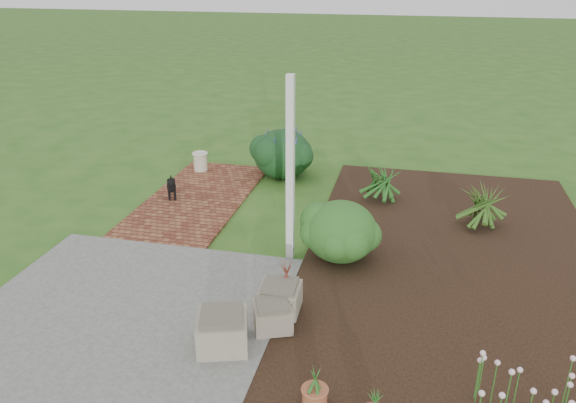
% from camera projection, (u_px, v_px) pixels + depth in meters
% --- Properties ---
extents(ground, '(80.00, 80.00, 0.00)m').
position_uv_depth(ground, '(267.00, 258.00, 7.69)').
color(ground, '#2B591C').
rests_on(ground, ground).
extents(concrete_patio, '(3.50, 3.50, 0.04)m').
position_uv_depth(concrete_patio, '(121.00, 317.00, 6.37)').
color(concrete_patio, '#5B5B58').
rests_on(concrete_patio, ground).
extents(brick_path, '(1.60, 3.50, 0.04)m').
position_uv_depth(brick_path, '(198.00, 198.00, 9.60)').
color(brick_path, '#5F2B1E').
rests_on(brick_path, ground).
extents(garden_bed, '(4.00, 7.00, 0.03)m').
position_uv_depth(garden_bed, '(455.00, 260.00, 7.61)').
color(garden_bed, black).
rests_on(garden_bed, ground).
extents(veranda_post, '(0.10, 0.10, 2.50)m').
position_uv_depth(veranda_post, '(290.00, 172.00, 7.23)').
color(veranda_post, white).
rests_on(veranda_post, ground).
extents(stone_trough_near, '(0.64, 0.64, 0.34)m').
position_uv_depth(stone_trough_near, '(222.00, 332.00, 5.80)').
color(stone_trough_near, gray).
rests_on(stone_trough_near, concrete_patio).
extents(stone_trough_mid, '(0.53, 0.53, 0.27)m').
position_uv_depth(stone_trough_mid, '(273.00, 317.00, 6.12)').
color(stone_trough_mid, gray).
rests_on(stone_trough_mid, concrete_patio).
extents(stone_trough_far, '(0.47, 0.47, 0.30)m').
position_uv_depth(stone_trough_far, '(280.00, 299.00, 6.41)').
color(stone_trough_far, '#756A56').
rests_on(stone_trough_far, concrete_patio).
extents(black_dog, '(0.27, 0.43, 0.40)m').
position_uv_depth(black_dog, '(171.00, 186.00, 9.44)').
color(black_dog, black).
rests_on(black_dog, brick_path).
extents(cream_ceramic_urn, '(0.31, 0.31, 0.35)m').
position_uv_depth(cream_ceramic_urn, '(200.00, 162.00, 10.77)').
color(cream_ceramic_urn, beige).
rests_on(cream_ceramic_urn, brick_path).
extents(evergreen_shrub, '(1.22, 1.22, 0.83)m').
position_uv_depth(evergreen_shrub, '(341.00, 230.00, 7.50)').
color(evergreen_shrub, '#1B3C13').
rests_on(evergreen_shrub, garden_bed).
extents(agapanthus_clump_back, '(0.98, 0.98, 0.82)m').
position_uv_depth(agapanthus_clump_back, '(483.00, 201.00, 8.40)').
color(agapanthus_clump_back, '#1D3C11').
rests_on(agapanthus_clump_back, garden_bed).
extents(agapanthus_clump_front, '(1.04, 1.04, 0.76)m').
position_uv_depth(agapanthus_clump_front, '(381.00, 179.00, 9.37)').
color(agapanthus_clump_front, '#164214').
rests_on(agapanthus_clump_front, garden_bed).
extents(pink_flower_patch, '(1.21, 1.21, 0.60)m').
position_uv_depth(pink_flower_patch, '(527.00, 396.00, 4.77)').
color(pink_flower_patch, '#113D0F').
rests_on(pink_flower_patch, garden_bed).
extents(terracotta_pot_bronze, '(0.29, 0.29, 0.23)m').
position_uv_depth(terracotta_pot_bronze, '(286.00, 295.00, 6.57)').
color(terracotta_pot_bronze, '#A94939').
rests_on(terracotta_pot_bronze, garden_bed).
extents(terracotta_pot_small_right, '(0.24, 0.24, 0.19)m').
position_uv_depth(terracotta_pot_small_right, '(315.00, 397.00, 5.05)').
color(terracotta_pot_small_right, '#A35637').
rests_on(terracotta_pot_small_right, garden_bed).
extents(purple_flowering_bush, '(1.15, 1.15, 0.93)m').
position_uv_depth(purple_flowering_bush, '(282.00, 153.00, 10.49)').
color(purple_flowering_bush, black).
rests_on(purple_flowering_bush, ground).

